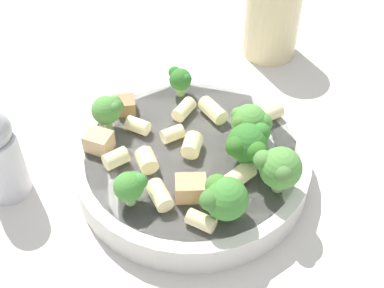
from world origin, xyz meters
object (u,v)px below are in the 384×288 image
(broccoli_floret_5, at_px, (279,168))
(drinking_glass, at_px, (272,21))
(broccoli_floret_3, at_px, (131,186))
(rigatoni_9, at_px, (184,109))
(rigatoni_2, at_px, (213,110))
(pasta_bowl, at_px, (192,161))
(rigatoni_3, at_px, (147,160))
(rigatoni_0, at_px, (138,126))
(broccoli_floret_4, at_px, (223,197))
(rigatoni_7, at_px, (116,158))
(rigatoni_8, at_px, (160,195))
(broccoli_floret_2, at_px, (248,145))
(broccoli_floret_6, at_px, (250,122))
(rigatoni_6, at_px, (239,176))
(rigatoni_4, at_px, (194,143))
(rigatoni_5, at_px, (201,221))
(chicken_chunk_1, at_px, (99,141))
(rigatoni_1, at_px, (269,114))
(broccoli_floret_0, at_px, (180,79))
(rigatoni_10, at_px, (172,134))
(chicken_chunk_2, at_px, (191,188))
(broccoli_floret_1, at_px, (108,109))
(chicken_chunk_0, at_px, (126,105))

(broccoli_floret_5, xyz_separation_m, drinking_glass, (-0.04, 0.24, -0.02))
(broccoli_floret_3, relative_size, rigatoni_9, 1.36)
(rigatoni_2, bearing_deg, pasta_bowl, -98.04)
(rigatoni_3, bearing_deg, rigatoni_0, 118.66)
(broccoli_floret_4, bearing_deg, broccoli_floret_3, -175.59)
(rigatoni_7, bearing_deg, rigatoni_9, 62.41)
(rigatoni_8, bearing_deg, broccoli_floret_2, 43.92)
(broccoli_floret_6, relative_size, rigatoni_6, 1.37)
(pasta_bowl, relative_size, broccoli_floret_6, 5.59)
(broccoli_floret_2, xyz_separation_m, rigatoni_4, (-0.05, 0.01, -0.02))
(rigatoni_5, bearing_deg, chicken_chunk_1, 151.74)
(broccoli_floret_4, xyz_separation_m, rigatoni_2, (-0.04, 0.12, -0.02))
(broccoli_floret_4, xyz_separation_m, broccoli_floret_6, (0.00, 0.09, -0.00))
(rigatoni_0, height_order, rigatoni_4, rigatoni_4)
(broccoli_floret_4, relative_size, rigatoni_1, 1.52)
(rigatoni_9, bearing_deg, rigatoni_1, 10.41)
(rigatoni_7, relative_size, drinking_glass, 0.22)
(broccoli_floret_2, bearing_deg, rigatoni_6, -95.36)
(broccoli_floret_0, xyz_separation_m, rigatoni_9, (0.01, -0.03, -0.01))
(broccoli_floret_2, relative_size, drinking_glass, 0.44)
(broccoli_floret_5, bearing_deg, rigatoni_10, 161.20)
(rigatoni_4, distance_m, chicken_chunk_2, 0.05)
(rigatoni_2, distance_m, rigatoni_10, 0.05)
(broccoli_floret_0, distance_m, broccoli_floret_1, 0.08)
(chicken_chunk_0, bearing_deg, rigatoni_4, -23.31)
(rigatoni_7, height_order, chicken_chunk_2, chicken_chunk_2)
(rigatoni_0, bearing_deg, broccoli_floret_1, -174.92)
(rigatoni_9, bearing_deg, rigatoni_5, -68.50)
(rigatoni_0, xyz_separation_m, rigatoni_4, (0.06, -0.01, 0.00))
(broccoli_floret_4, relative_size, broccoli_floret_6, 1.04)
(broccoli_floret_0, relative_size, chicken_chunk_1, 1.31)
(broccoli_floret_3, relative_size, rigatoni_2, 1.13)
(broccoli_floret_3, bearing_deg, rigatoni_4, 64.32)
(broccoli_floret_6, height_order, rigatoni_5, broccoli_floret_6)
(broccoli_floret_1, distance_m, rigatoni_5, 0.15)
(rigatoni_9, distance_m, chicken_chunk_0, 0.06)
(rigatoni_3, relative_size, drinking_glass, 0.21)
(rigatoni_0, height_order, rigatoni_8, rigatoni_8)
(broccoli_floret_0, xyz_separation_m, rigatoni_4, (0.03, -0.07, -0.01))
(rigatoni_4, bearing_deg, chicken_chunk_1, -166.20)
(broccoli_floret_2, distance_m, rigatoni_6, 0.03)
(broccoli_floret_2, bearing_deg, rigatoni_1, 81.20)
(broccoli_floret_0, xyz_separation_m, chicken_chunk_0, (-0.04, -0.04, -0.01))
(rigatoni_3, bearing_deg, broccoli_floret_5, 2.14)
(rigatoni_7, xyz_separation_m, rigatoni_8, (0.05, -0.03, 0.00))
(broccoli_floret_4, xyz_separation_m, rigatoni_4, (-0.04, 0.07, -0.02))
(broccoli_floret_3, height_order, broccoli_floret_6, broccoli_floret_6)
(broccoli_floret_5, relative_size, chicken_chunk_1, 1.91)
(rigatoni_0, height_order, drinking_glass, drinking_glass)
(rigatoni_0, distance_m, rigatoni_6, 0.11)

